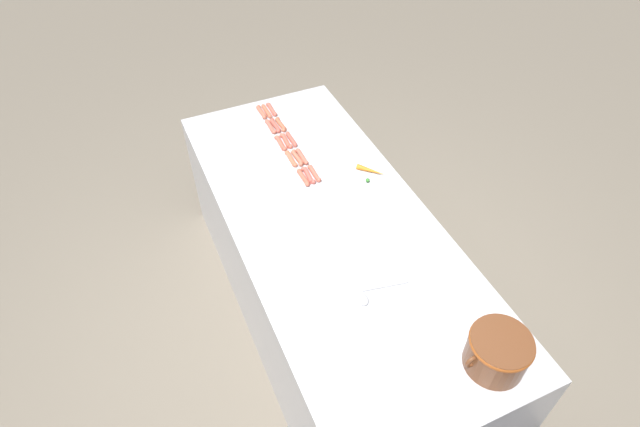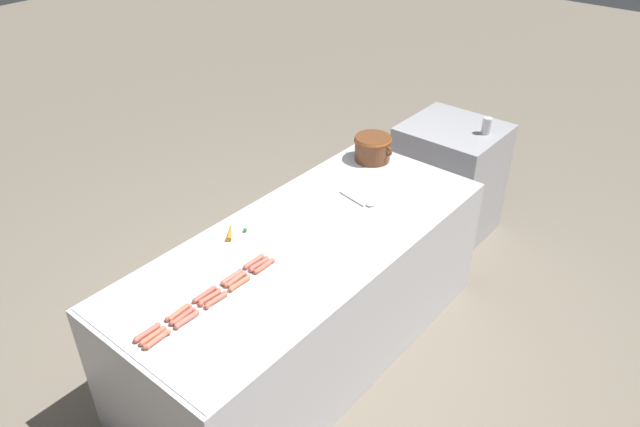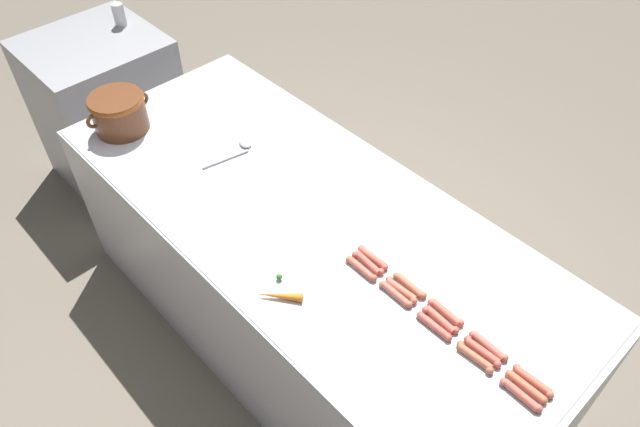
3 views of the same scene
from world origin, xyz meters
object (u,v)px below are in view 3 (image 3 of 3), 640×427
hot_dog_8 (401,290)px  bean_pot (119,111)px  hot_dog_6 (482,352)px  hot_dog_13 (410,285)px  soda_can (119,15)px  hot_dog_1 (475,357)px  hot_dog_9 (368,263)px  hot_dog_11 (488,346)px  hot_dog_4 (361,269)px  hot_dog_3 (396,294)px  hot_dog_12 (446,312)px  hot_dog_2 (434,326)px  hot_dog_10 (533,381)px  carrot (279,295)px  hot_dog_14 (373,258)px  hot_dog_0 (521,395)px  hot_dog_7 (440,320)px  serving_spoon (239,149)px  hot_dog_5 (526,387)px  back_cabinet (109,111)px

hot_dog_8 → bean_pot: 1.54m
hot_dog_6 → hot_dog_13: size_ratio=1.00×
soda_can → hot_dog_13: bearing=-94.7°
hot_dog_1 → bean_pot: bean_pot is taller
hot_dog_9 → soda_can: 2.15m
hot_dog_9 → hot_dog_11: bearing=-86.2°
hot_dog_4 → hot_dog_9: 0.04m
hot_dog_3 → hot_dog_13: (0.07, -0.01, 0.00)m
hot_dog_3 → hot_dog_8: bearing=-2.4°
hot_dog_8 → hot_dog_12: 0.17m
hot_dog_2 → hot_dog_8: bearing=79.2°
hot_dog_10 → carrot: size_ratio=0.99×
hot_dog_3 → hot_dog_13: size_ratio=1.00×
soda_can → hot_dog_8: bearing=-95.6°
hot_dog_4 → carrot: carrot is taller
hot_dog_4 → hot_dog_9: (0.04, 0.00, 0.00)m
hot_dog_14 → soda_can: size_ratio=1.19×
hot_dog_11 → bean_pot: bearing=98.2°
hot_dog_0 → hot_dog_4: bearing=90.0°
hot_dog_0 → hot_dog_7: same height
hot_dog_14 → soda_can: 2.14m
hot_dog_1 → hot_dog_4: 0.51m
hot_dog_6 → bean_pot: (-0.24, 1.87, 0.08)m
hot_dog_0 → hot_dog_6: same height
hot_dog_1 → hot_dog_13: size_ratio=1.00×
bean_pot → soda_can: bearing=59.7°
hot_dog_4 → carrot: 0.32m
hot_dog_4 → serving_spoon: 0.87m
hot_dog_13 → bean_pot: bearing=100.0°
hot_dog_11 → hot_dog_2: bearing=112.4°
hot_dog_9 → hot_dog_12: size_ratio=1.00×
hot_dog_1 → hot_dog_7: bearing=79.4°
hot_dog_2 → hot_dog_7: 0.04m
hot_dog_7 → carrot: 0.56m
bean_pot → hot_dog_3: bearing=-82.4°
hot_dog_3 → hot_dog_5: (0.03, -0.52, 0.00)m
hot_dog_7 → hot_dog_8: (-0.00, 0.17, 0.00)m
hot_dog_3 → hot_dog_4: (-0.01, 0.16, 0.00)m
hot_dog_6 → bean_pot: bearing=97.3°
hot_dog_2 → hot_dog_14: bearing=78.9°
hot_dog_13 → carrot: bearing=141.9°
bean_pot → soda_can: 0.91m
hot_dog_4 → hot_dog_9: bearing=3.5°
hot_dog_12 → hot_dog_3: bearing=111.8°
back_cabinet → hot_dog_2: 2.48m
soda_can → hot_dog_7: bearing=-95.1°
carrot → hot_dog_7: bearing=-53.8°
hot_dog_12 → hot_dog_14: same height
hot_dog_2 → hot_dog_4: same height
hot_dog_6 → hot_dog_3: bearing=95.6°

